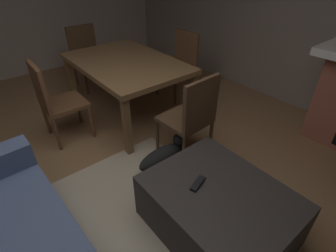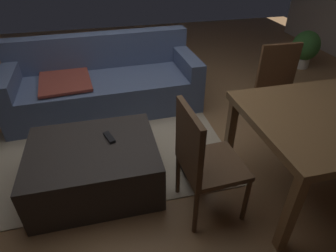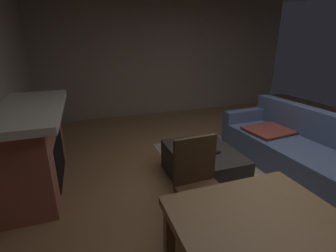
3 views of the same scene
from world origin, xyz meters
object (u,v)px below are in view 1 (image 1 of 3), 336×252
(dining_table, at_px, (126,66))
(dining_chair_east, at_px, (87,54))
(dining_chair_south, at_px, (181,61))
(dining_chair_north, at_px, (54,99))
(small_dog, at_px, (164,155))
(tv_remote, at_px, (198,183))
(ottoman_coffee_table, at_px, (218,211))
(dining_chair_west, at_px, (192,115))

(dining_table, height_order, dining_chair_east, dining_chair_east)
(dining_table, xyz_separation_m, dining_chair_south, (0.00, -0.92, -0.14))
(dining_chair_north, relative_size, small_dog, 1.61)
(small_dog, bearing_deg, dining_table, -15.05)
(dining_chair_north, xyz_separation_m, dining_chair_east, (1.19, -0.92, 0.00))
(dining_chair_north, bearing_deg, dining_chair_south, -89.98)
(tv_remote, xyz_separation_m, small_dog, (0.67, -0.21, -0.28))
(small_dog, bearing_deg, tv_remote, 162.40)
(ottoman_coffee_table, relative_size, dining_chair_east, 1.12)
(dining_chair_west, relative_size, dining_chair_east, 1.00)
(dining_table, height_order, small_dog, dining_table)
(dining_chair_south, xyz_separation_m, dining_chair_west, (-1.19, 0.92, 0.00))
(dining_chair_north, xyz_separation_m, small_dog, (-1.15, -0.61, -0.37))
(dining_chair_south, bearing_deg, dining_chair_north, 90.02)
(tv_remote, bearing_deg, small_dog, -35.76)
(dining_table, height_order, dining_chair_west, dining_chair_west)
(dining_chair_east, bearing_deg, tv_remote, 170.17)
(dining_table, bearing_deg, tv_remote, 164.00)
(dining_chair_east, distance_m, small_dog, 2.39)
(dining_chair_north, bearing_deg, small_dog, -151.95)
(dining_chair_east, relative_size, small_dog, 1.61)
(dining_chair_south, distance_m, dining_chair_west, 1.50)
(ottoman_coffee_table, xyz_separation_m, dining_table, (1.97, -0.44, 0.45))
(ottoman_coffee_table, relative_size, dining_chair_west, 1.12)
(dining_table, bearing_deg, ottoman_coffee_table, 167.48)
(tv_remote, relative_size, small_dog, 0.28)
(dining_chair_north, bearing_deg, tv_remote, -167.61)
(dining_chair_west, height_order, dining_chair_north, same)
(dining_chair_south, xyz_separation_m, dining_chair_east, (1.19, 0.92, 0.00))
(dining_chair_south, bearing_deg, dining_chair_east, 37.81)
(tv_remote, xyz_separation_m, dining_chair_north, (1.82, 0.40, 0.09))
(dining_chair_east, bearing_deg, dining_chair_south, -142.19)
(tv_remote, height_order, dining_chair_south, dining_chair_south)
(dining_table, relative_size, dining_chair_west, 1.72)
(dining_chair_north, bearing_deg, dining_chair_west, -142.18)
(dining_chair_south, height_order, dining_chair_north, same)
(tv_remote, distance_m, dining_chair_east, 3.05)
(dining_chair_west, bearing_deg, tv_remote, 140.01)
(ottoman_coffee_table, height_order, small_dog, ottoman_coffee_table)
(dining_table, distance_m, dining_chair_west, 1.20)
(ottoman_coffee_table, bearing_deg, dining_chair_south, -34.55)
(ottoman_coffee_table, xyz_separation_m, small_dog, (0.82, -0.13, -0.05))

